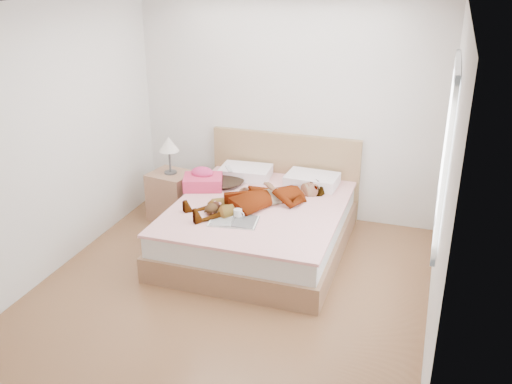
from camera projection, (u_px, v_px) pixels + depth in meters
ground at (228, 294)px, 5.35m from camera, size 4.00×4.00×0.00m
woman at (260, 194)px, 5.97m from camera, size 1.57×1.56×0.22m
hair at (225, 179)px, 6.56m from camera, size 0.58×0.65×0.08m
phone at (229, 169)px, 6.44m from camera, size 0.11×0.11×0.06m
room_shell at (446, 152)px, 4.52m from camera, size 4.00×4.00×4.00m
bed at (261, 222)px, 6.15m from camera, size 1.80×2.08×1.00m
towel at (203, 180)px, 6.41m from camera, size 0.52×0.47×0.23m
magazine at (234, 221)px, 5.61m from camera, size 0.52×0.38×0.03m
coffee_mug at (238, 214)px, 5.67m from camera, size 0.13×0.11×0.10m
plush_toy at (212, 208)px, 5.78m from camera, size 0.16×0.21×0.11m
nightstand at (172, 192)px, 6.76m from camera, size 0.54×0.50×1.02m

